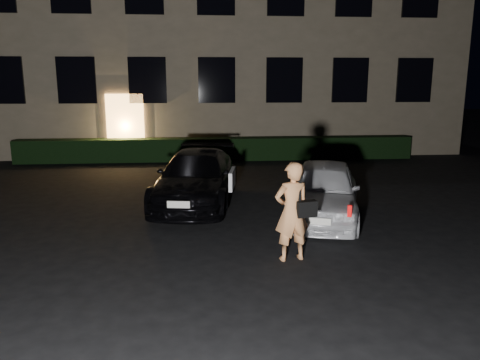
{
  "coord_description": "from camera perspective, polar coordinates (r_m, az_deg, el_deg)",
  "views": [
    {
      "loc": [
        -0.71,
        -7.23,
        3.02
      ],
      "look_at": [
        0.1,
        2.0,
        1.03
      ],
      "focal_mm": 35.0,
      "sensor_mm": 36.0,
      "label": 1
    }
  ],
  "objects": [
    {
      "name": "ground",
      "position": [
        7.87,
        0.55,
        -10.46
      ],
      "size": [
        80.0,
        80.0,
        0.0
      ],
      "primitive_type": "plane",
      "color": "black",
      "rests_on": "ground"
    },
    {
      "name": "man",
      "position": [
        7.92,
        6.4,
        -3.83
      ],
      "size": [
        0.77,
        0.53,
        1.7
      ],
      "rotation": [
        0.0,
        0.0,
        3.36
      ],
      "color": "tan",
      "rests_on": "ground"
    },
    {
      "name": "sedan",
      "position": [
        11.69,
        -5.3,
        0.3
      ],
      "size": [
        2.45,
        4.61,
        1.27
      ],
      "rotation": [
        0.0,
        0.0,
        -0.16
      ],
      "color": "black",
      "rests_on": "ground"
    },
    {
      "name": "building",
      "position": [
        22.43,
        -3.37,
        19.74
      ],
      "size": [
        20.0,
        8.11,
        12.0
      ],
      "color": "#6F644F",
      "rests_on": "ground"
    },
    {
      "name": "hedge",
      "position": [
        17.93,
        -2.71,
        3.79
      ],
      "size": [
        15.0,
        0.7,
        0.85
      ],
      "primitive_type": "cube",
      "color": "black",
      "rests_on": "ground"
    },
    {
      "name": "hatch",
      "position": [
        10.45,
        10.12,
        -1.24
      ],
      "size": [
        2.55,
        4.04,
        1.28
      ],
      "rotation": [
        0.0,
        0.0,
        -0.3
      ],
      "color": "white",
      "rests_on": "ground"
    }
  ]
}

